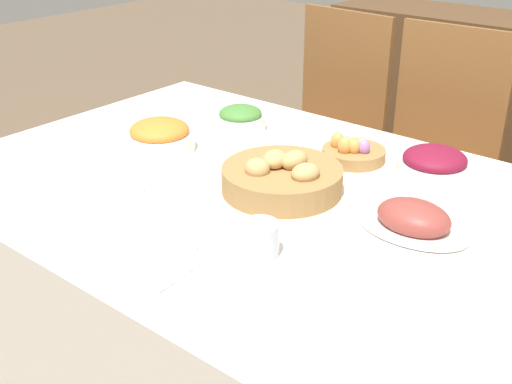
{
  "coord_description": "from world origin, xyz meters",
  "views": [
    {
      "loc": [
        0.88,
        -1.17,
        1.48
      ],
      "look_at": [
        -0.0,
        -0.09,
        0.79
      ],
      "focal_mm": 45.0,
      "sensor_mm": 36.0,
      "label": 1
    }
  ],
  "objects_px": {
    "chair_far_center": "(430,161)",
    "carrot_bowl": "(160,136)",
    "chair_far_left": "(324,133)",
    "ham_platter": "(413,220)",
    "fork": "(99,226)",
    "knife": "(190,270)",
    "egg_basket": "(353,152)",
    "spoon": "(201,275)",
    "drinking_cup": "(260,239)",
    "dinner_plate": "(142,246)",
    "butter_dish": "(115,185)",
    "sideboard": "(483,109)",
    "beet_salad_bowl": "(434,168)",
    "green_salad_bowl": "(240,119)",
    "bread_basket": "(282,177)"
  },
  "relations": [
    {
      "from": "chair_far_center",
      "to": "drinking_cup",
      "type": "bearing_deg",
      "value": -84.36
    },
    {
      "from": "spoon",
      "to": "butter_dish",
      "type": "bearing_deg",
      "value": 165.82
    },
    {
      "from": "sideboard",
      "to": "green_salad_bowl",
      "type": "xyz_separation_m",
      "value": [
        -0.22,
        -1.6,
        0.34
      ]
    },
    {
      "from": "carrot_bowl",
      "to": "butter_dish",
      "type": "bearing_deg",
      "value": -66.19
    },
    {
      "from": "beet_salad_bowl",
      "to": "knife",
      "type": "distance_m",
      "value": 0.73
    },
    {
      "from": "butter_dish",
      "to": "carrot_bowl",
      "type": "bearing_deg",
      "value": 113.81
    },
    {
      "from": "knife",
      "to": "beet_salad_bowl",
      "type": "bearing_deg",
      "value": 69.56
    },
    {
      "from": "sideboard",
      "to": "green_salad_bowl",
      "type": "relative_size",
      "value": 9.71
    },
    {
      "from": "egg_basket",
      "to": "fork",
      "type": "xyz_separation_m",
      "value": [
        -0.25,
        -0.71,
        -0.02
      ]
    },
    {
      "from": "beet_salad_bowl",
      "to": "green_salad_bowl",
      "type": "bearing_deg",
      "value": -179.93
    },
    {
      "from": "chair_far_left",
      "to": "fork",
      "type": "relative_size",
      "value": 5.09
    },
    {
      "from": "carrot_bowl",
      "to": "chair_far_left",
      "type": "bearing_deg",
      "value": 90.2
    },
    {
      "from": "bread_basket",
      "to": "egg_basket",
      "type": "relative_size",
      "value": 1.73
    },
    {
      "from": "beet_salad_bowl",
      "to": "spoon",
      "type": "distance_m",
      "value": 0.72
    },
    {
      "from": "chair_far_left",
      "to": "dinner_plate",
      "type": "xyz_separation_m",
      "value": [
        0.39,
        -1.32,
        0.22
      ]
    },
    {
      "from": "dinner_plate",
      "to": "butter_dish",
      "type": "bearing_deg",
      "value": 151.0
    },
    {
      "from": "egg_basket",
      "to": "carrot_bowl",
      "type": "bearing_deg",
      "value": -149.34
    },
    {
      "from": "chair_far_left",
      "to": "drinking_cup",
      "type": "height_order",
      "value": "chair_far_left"
    },
    {
      "from": "bread_basket",
      "to": "fork",
      "type": "xyz_separation_m",
      "value": [
        -0.21,
        -0.42,
        -0.04
      ]
    },
    {
      "from": "green_salad_bowl",
      "to": "sideboard",
      "type": "bearing_deg",
      "value": 82.27
    },
    {
      "from": "spoon",
      "to": "drinking_cup",
      "type": "height_order",
      "value": "drinking_cup"
    },
    {
      "from": "bread_basket",
      "to": "drinking_cup",
      "type": "relative_size",
      "value": 3.72
    },
    {
      "from": "egg_basket",
      "to": "beet_salad_bowl",
      "type": "bearing_deg",
      "value": -2.08
    },
    {
      "from": "beet_salad_bowl",
      "to": "fork",
      "type": "distance_m",
      "value": 0.86
    },
    {
      "from": "chair_far_left",
      "to": "carrot_bowl",
      "type": "xyz_separation_m",
      "value": [
        0.0,
        -0.9,
        0.25
      ]
    },
    {
      "from": "knife",
      "to": "egg_basket",
      "type": "bearing_deg",
      "value": 89.44
    },
    {
      "from": "fork",
      "to": "knife",
      "type": "xyz_separation_m",
      "value": [
        0.29,
        0.0,
        0.0
      ]
    },
    {
      "from": "ham_platter",
      "to": "beet_salad_bowl",
      "type": "relative_size",
      "value": 1.39
    },
    {
      "from": "chair_far_left",
      "to": "ham_platter",
      "type": "bearing_deg",
      "value": -42.05
    },
    {
      "from": "ham_platter",
      "to": "spoon",
      "type": "bearing_deg",
      "value": -118.3
    },
    {
      "from": "chair_far_left",
      "to": "spoon",
      "type": "relative_size",
      "value": 5.09
    },
    {
      "from": "green_salad_bowl",
      "to": "knife",
      "type": "bearing_deg",
      "value": -56.69
    },
    {
      "from": "beet_salad_bowl",
      "to": "green_salad_bowl",
      "type": "relative_size",
      "value": 1.21
    },
    {
      "from": "ham_platter",
      "to": "fork",
      "type": "bearing_deg",
      "value": -141.48
    },
    {
      "from": "chair_far_center",
      "to": "carrot_bowl",
      "type": "height_order",
      "value": "chair_far_center"
    },
    {
      "from": "chair_far_left",
      "to": "ham_platter",
      "type": "height_order",
      "value": "chair_far_left"
    },
    {
      "from": "carrot_bowl",
      "to": "sideboard",
      "type": "bearing_deg",
      "value": 81.16
    },
    {
      "from": "beet_salad_bowl",
      "to": "green_salad_bowl",
      "type": "xyz_separation_m",
      "value": [
        -0.66,
        -0.0,
        -0.01
      ]
    },
    {
      "from": "dinner_plate",
      "to": "knife",
      "type": "relative_size",
      "value": 1.21
    },
    {
      "from": "egg_basket",
      "to": "fork",
      "type": "relative_size",
      "value": 0.9
    },
    {
      "from": "sideboard",
      "to": "beet_salad_bowl",
      "type": "xyz_separation_m",
      "value": [
        0.44,
        -1.59,
        0.35
      ]
    },
    {
      "from": "sideboard",
      "to": "butter_dish",
      "type": "xyz_separation_m",
      "value": [
        -0.17,
        -2.14,
        0.32
      ]
    },
    {
      "from": "chair_far_left",
      "to": "butter_dish",
      "type": "xyz_separation_m",
      "value": [
        0.12,
        -1.17,
        0.23
      ]
    },
    {
      "from": "beet_salad_bowl",
      "to": "fork",
      "type": "height_order",
      "value": "beet_salad_bowl"
    },
    {
      "from": "spoon",
      "to": "butter_dish",
      "type": "distance_m",
      "value": 0.47
    },
    {
      "from": "green_salad_bowl",
      "to": "carrot_bowl",
      "type": "bearing_deg",
      "value": -105.08
    },
    {
      "from": "knife",
      "to": "green_salad_bowl",
      "type": "bearing_deg",
      "value": 119.01
    },
    {
      "from": "beet_salad_bowl",
      "to": "bread_basket",
      "type": "bearing_deg",
      "value": -135.45
    },
    {
      "from": "green_salad_bowl",
      "to": "fork",
      "type": "xyz_separation_m",
      "value": [
        0.17,
        -0.7,
        -0.03
      ]
    },
    {
      "from": "green_salad_bowl",
      "to": "drinking_cup",
      "type": "bearing_deg",
      "value": -46.48
    }
  ]
}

